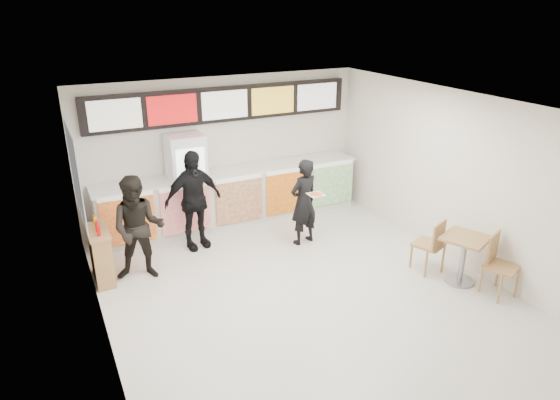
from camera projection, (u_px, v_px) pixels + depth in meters
floor at (304, 292)px, 8.03m from camera, size 7.00×7.00×0.00m
ceiling at (308, 107)px, 6.92m from camera, size 7.00×7.00×0.00m
wall_back at (224, 149)px, 10.39m from camera, size 6.00×0.00×6.00m
wall_left at (96, 247)px, 6.24m from camera, size 0.00×7.00×7.00m
wall_right at (456, 177)px, 8.71m from camera, size 0.00×7.00×7.00m
service_counter at (233, 197)px, 10.40m from camera, size 5.56×0.77×1.14m
menu_board at (224, 104)px, 9.97m from camera, size 5.50×0.14×0.70m
drinks_fridge at (188, 184)px, 9.87m from camera, size 0.70×0.67×2.00m
mirror_panel at (75, 172)px, 8.20m from camera, size 0.01×2.00×1.50m
customer_main at (304, 202)px, 9.41m from camera, size 0.69×0.53×1.68m
customer_left at (138, 229)px, 8.16m from camera, size 1.05×0.93×1.80m
customer_mid at (193, 200)px, 9.20m from camera, size 1.17×0.62×1.90m
pizza_slice at (316, 194)px, 8.92m from camera, size 0.36×0.36×0.02m
cafe_table at (464, 251)px, 8.13m from camera, size 1.08×1.73×0.98m
condiment_ledge at (101, 255)px, 8.23m from camera, size 0.33×0.81×1.09m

